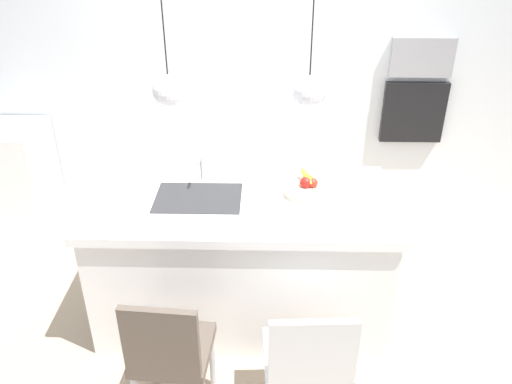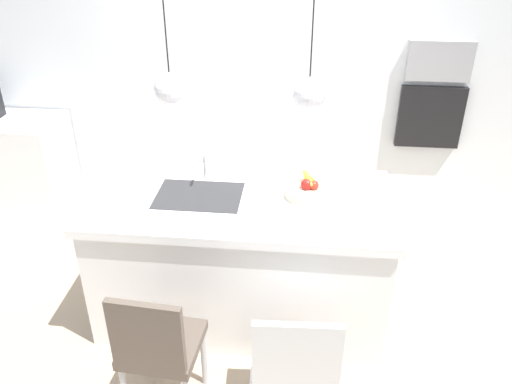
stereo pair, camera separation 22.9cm
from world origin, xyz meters
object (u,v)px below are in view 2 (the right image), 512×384
chair_near (158,346)px  oven (430,117)px  chair_middle (295,361)px  microwave (440,61)px  fruit_bowl (307,190)px

chair_near → oven: bearing=53.7°
chair_near → chair_middle: chair_near is taller
microwave → chair_middle: bearing=-113.5°
chair_near → chair_middle: size_ratio=1.07×
oven → chair_near: bearing=-126.3°
microwave → chair_near: (-1.83, -2.50, -0.93)m
fruit_bowl → chair_middle: fruit_bowl is taller
oven → chair_near: (-1.83, -2.50, -0.43)m
fruit_bowl → oven: bearing=54.8°
oven → fruit_bowl: bearing=-125.2°
fruit_bowl → microwave: (1.06, 1.51, 0.46)m
oven → chair_near: 3.13m
microwave → chair_middle: size_ratio=0.62×
microwave → chair_near: 3.23m
fruit_bowl → chair_middle: bearing=-91.1°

